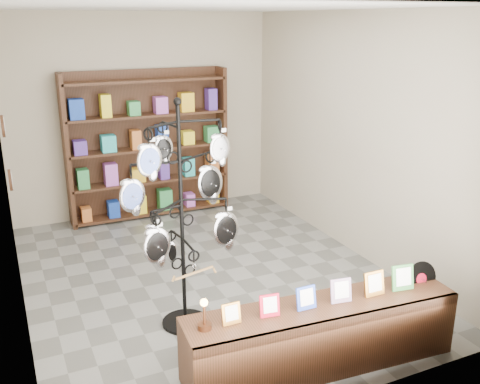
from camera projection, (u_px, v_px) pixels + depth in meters
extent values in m
plane|color=slate|center=(206.00, 274.00, 6.34)|extent=(5.00, 5.00, 0.00)
plane|color=#AAA189|center=(143.00, 116.00, 8.04)|extent=(4.00, 0.00, 4.00)
plane|color=#AAA189|center=(332.00, 228.00, 3.72)|extent=(4.00, 0.00, 4.00)
plane|color=#AAA189|center=(7.00, 172.00, 5.08)|extent=(0.00, 5.00, 5.00)
plane|color=#AAA189|center=(352.00, 136.00, 6.68)|extent=(0.00, 5.00, 5.00)
plane|color=white|center=(200.00, 7.00, 5.42)|extent=(5.00, 5.00, 0.00)
cylinder|color=black|center=(185.00, 322.00, 5.32)|extent=(0.53, 0.53, 0.03)
cylinder|color=black|center=(182.00, 221.00, 4.99)|extent=(0.04, 0.04, 2.18)
sphere|color=black|center=(177.00, 101.00, 4.64)|extent=(0.07, 0.07, 0.07)
ellipsoid|color=silver|center=(172.00, 252.00, 5.29)|extent=(0.12, 0.06, 0.23)
cube|color=tan|center=(194.00, 273.00, 4.84)|extent=(0.41, 0.12, 0.04)
cube|color=black|center=(321.00, 335.00, 4.59)|extent=(2.45, 0.68, 0.59)
cube|color=orange|center=(231.00, 314.00, 4.20)|extent=(0.16, 0.07, 0.18)
cube|color=#B50E25|center=(270.00, 306.00, 4.31)|extent=(0.17, 0.07, 0.19)
cube|color=#263FA5|center=(306.00, 298.00, 4.41)|extent=(0.18, 0.07, 0.20)
cube|color=#E54C33|center=(341.00, 291.00, 4.52)|extent=(0.19, 0.08, 0.21)
cube|color=orange|center=(374.00, 284.00, 4.63)|extent=(0.20, 0.08, 0.22)
cube|color=#337233|center=(403.00, 278.00, 4.73)|extent=(0.21, 0.08, 0.23)
cylinder|color=black|center=(421.00, 279.00, 4.89)|extent=(0.33, 0.10, 0.32)
cylinder|color=#B50E25|center=(421.00, 279.00, 4.88)|extent=(0.11, 0.04, 0.11)
cylinder|color=#4C2815|center=(205.00, 326.00, 4.15)|extent=(0.11, 0.11, 0.04)
cylinder|color=#4C2815|center=(204.00, 315.00, 4.12)|extent=(0.02, 0.02, 0.15)
sphere|color=#FFBF59|center=(204.00, 303.00, 4.08)|extent=(0.06, 0.06, 0.06)
cube|color=black|center=(146.00, 143.00, 8.11)|extent=(2.40, 0.04, 2.20)
cube|color=black|center=(67.00, 153.00, 7.50)|extent=(0.06, 0.36, 2.20)
cube|color=black|center=(221.00, 138.00, 8.45)|extent=(0.06, 0.36, 2.20)
cube|color=black|center=(152.00, 211.00, 8.30)|extent=(2.36, 0.36, 0.04)
cube|color=black|center=(150.00, 180.00, 8.14)|extent=(2.36, 0.36, 0.03)
cube|color=black|center=(149.00, 148.00, 7.99)|extent=(2.36, 0.36, 0.04)
cube|color=black|center=(147.00, 115.00, 7.84)|extent=(2.36, 0.36, 0.04)
cube|color=black|center=(145.00, 80.00, 7.68)|extent=(2.36, 0.36, 0.04)
cylinder|color=black|center=(3.00, 126.00, 5.69)|extent=(0.03, 0.24, 0.24)
cylinder|color=black|center=(10.00, 180.00, 5.88)|extent=(0.03, 0.24, 0.24)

